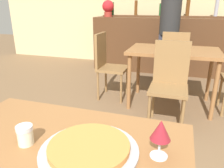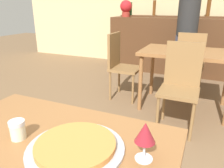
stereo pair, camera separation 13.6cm
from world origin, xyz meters
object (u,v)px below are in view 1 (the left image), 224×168
object	(u,v)px
wine_glass	(161,131)
pizza_tray	(89,148)
person_standing	(169,28)
potted_plant	(108,8)
chair_far_side_front	(170,79)
chair_far_side_left	(107,62)
chair_far_side_back	(174,58)
cheese_shaker	(25,135)

from	to	relation	value
wine_glass	pizza_tray	bearing A→B (deg)	-168.04
person_standing	potted_plant	bearing A→B (deg)	157.60
chair_far_side_front	wine_glass	xyz separation A→B (m)	(0.04, -1.60, 0.31)
chair_far_side_left	pizza_tray	bearing A→B (deg)	-163.00
chair_far_side_front	potted_plant	size ratio (longest dim) A/B	2.85
chair_far_side_back	chair_far_side_left	world-z (taller)	same
cheese_shaker	potted_plant	size ratio (longest dim) A/B	0.26
chair_far_side_back	potted_plant	distance (m)	1.94
chair_far_side_back	cheese_shaker	distance (m)	2.81
person_standing	chair_far_side_back	bearing A→B (deg)	-75.68
pizza_tray	person_standing	xyz separation A→B (m)	(0.09, 3.28, 0.19)
person_standing	wine_glass	world-z (taller)	person_standing
chair_far_side_back	potted_plant	bearing A→B (deg)	-37.34
chair_far_side_back	chair_far_side_front	bearing A→B (deg)	90.00
chair_far_side_front	person_standing	size ratio (longest dim) A/B	0.54
chair_far_side_back	person_standing	distance (m)	0.71
chair_far_side_back	wine_glass	world-z (taller)	chair_far_side_back
chair_far_side_front	pizza_tray	size ratio (longest dim) A/B	2.31
chair_far_side_front	wine_glass	distance (m)	1.63
wine_glass	potted_plant	distance (m)	4.05
person_standing	potted_plant	size ratio (longest dim) A/B	5.26
chair_far_side_back	cheese_shaker	bearing A→B (deg)	79.54
chair_far_side_front	potted_plant	xyz separation A→B (m)	(-1.43, 2.15, 0.72)
chair_far_side_front	pizza_tray	world-z (taller)	chair_far_side_front
person_standing	wine_glass	distance (m)	3.23
pizza_tray	potted_plant	size ratio (longest dim) A/B	1.23
chair_far_side_back	person_standing	size ratio (longest dim) A/B	0.54
chair_far_side_left	pizza_tray	world-z (taller)	chair_far_side_left
cheese_shaker	person_standing	world-z (taller)	person_standing
cheese_shaker	potted_plant	bearing A→B (deg)	103.48
chair_far_side_front	chair_far_side_left	size ratio (longest dim) A/B	1.00
cheese_shaker	potted_plant	world-z (taller)	potted_plant
chair_far_side_left	potted_plant	distance (m)	1.85
chair_far_side_left	potted_plant	xyz separation A→B (m)	(-0.53, 1.62, 0.72)
chair_far_side_left	person_standing	size ratio (longest dim) A/B	0.54
chair_far_side_front	pizza_tray	distance (m)	1.69
pizza_tray	wine_glass	world-z (taller)	wine_glass
chair_far_side_left	pizza_tray	xyz separation A→B (m)	(0.67, -2.19, 0.21)
pizza_tray	chair_far_side_left	bearing A→B (deg)	107.00
chair_far_side_front	wine_glass	world-z (taller)	chair_far_side_front
pizza_tray	cheese_shaker	size ratio (longest dim) A/B	4.66
pizza_tray	cheese_shaker	distance (m)	0.28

